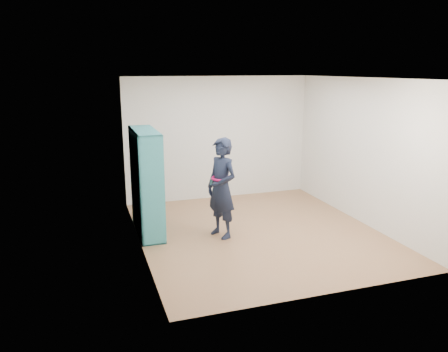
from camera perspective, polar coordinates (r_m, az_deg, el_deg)
name	(u,v)px	position (r m, az deg, el deg)	size (l,w,h in m)	color
floor	(258,232)	(7.63, 4.47, -7.30)	(4.50, 4.50, 0.00)	#976844
ceiling	(261,78)	(7.12, 4.87, 12.61)	(4.50, 4.50, 0.00)	white
wall_left	(138,167)	(6.76, -11.18, 1.21)	(0.02, 4.50, 2.60)	silver
wall_right	(362,151)	(8.23, 17.63, 3.08)	(0.02, 4.50, 2.60)	silver
wall_back	(219,138)	(9.34, -0.69, 4.94)	(4.00, 0.02, 2.60)	silver
wall_front	(333,195)	(5.32, 14.06, -2.38)	(4.00, 0.02, 2.60)	silver
bookshelf	(145,184)	(7.48, -10.33, -0.99)	(0.39, 1.33, 1.77)	teal
person	(222,188)	(7.18, -0.31, -1.58)	(0.61, 0.72, 1.67)	black
smartphone	(211,182)	(7.13, -1.66, -0.79)	(0.05, 0.08, 0.12)	silver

